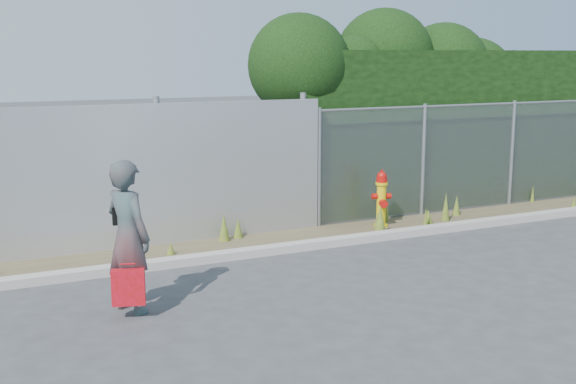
# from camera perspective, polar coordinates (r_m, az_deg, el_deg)

# --- Properties ---
(ground) EXTENTS (80.00, 80.00, 0.00)m
(ground) POSITION_cam_1_polar(r_m,az_deg,el_deg) (9.44, 5.36, -7.27)
(ground) COLOR #3B3B3E
(ground) RESTS_ON ground
(curb) EXTENTS (16.00, 0.22, 0.12)m
(curb) POSITION_cam_1_polar(r_m,az_deg,el_deg) (10.94, 0.51, -4.35)
(curb) COLOR #A19A91
(curb) RESTS_ON ground
(weed_strip) EXTENTS (16.00, 1.25, 0.51)m
(weed_strip) POSITION_cam_1_polar(r_m,az_deg,el_deg) (11.40, -1.93, -3.54)
(weed_strip) COLOR brown
(weed_strip) RESTS_ON ground
(corrugated_fence) EXTENTS (8.50, 0.21, 2.30)m
(corrugated_fence) POSITION_cam_1_polar(r_m,az_deg,el_deg) (10.93, -17.85, 0.71)
(corrugated_fence) COLOR #AFB2B6
(corrugated_fence) RESTS_ON ground
(chainlink_fence) EXTENTS (6.50, 0.07, 2.05)m
(chainlink_fence) POSITION_cam_1_polar(r_m,az_deg,el_deg) (14.03, 14.09, 2.75)
(chainlink_fence) COLOR gray
(chainlink_fence) RESTS_ON ground
(hedge) EXTENTS (7.98, 2.14, 3.80)m
(hedge) POSITION_cam_1_polar(r_m,az_deg,el_deg) (14.69, 11.38, 7.16)
(hedge) COLOR black
(hedge) RESTS_ON ground
(fire_hydrant) EXTENTS (0.33, 0.30, 1.00)m
(fire_hydrant) POSITION_cam_1_polar(r_m,az_deg,el_deg) (12.41, 7.40, -0.61)
(fire_hydrant) COLOR yellow
(fire_hydrant) RESTS_ON ground
(woman) EXTENTS (0.65, 0.76, 1.77)m
(woman) POSITION_cam_1_polar(r_m,az_deg,el_deg) (8.42, -12.51, -3.47)
(woman) COLOR #106565
(woman) RESTS_ON ground
(red_tote_bag) EXTENTS (0.36, 0.13, 0.48)m
(red_tote_bag) POSITION_cam_1_polar(r_m,az_deg,el_deg) (8.27, -12.50, -7.35)
(red_tote_bag) COLOR #A50E09
(black_shoulder_bag) EXTENTS (0.25, 0.10, 0.19)m
(black_shoulder_bag) POSITION_cam_1_polar(r_m,az_deg,el_deg) (8.51, -12.88, -1.88)
(black_shoulder_bag) COLOR black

